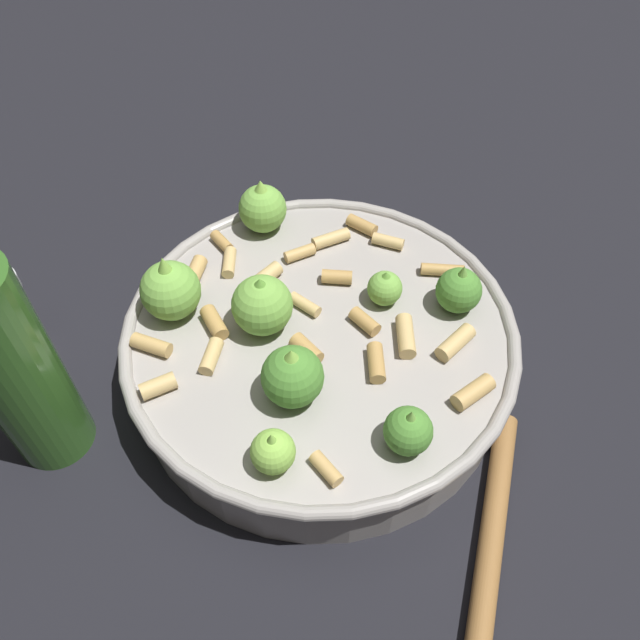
{
  "coord_description": "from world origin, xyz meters",
  "views": [
    {
      "loc": [
        0.15,
        0.25,
        0.41
      ],
      "look_at": [
        0.0,
        0.0,
        0.06
      ],
      "focal_mm": 35.08,
      "sensor_mm": 36.0,
      "label": 1
    }
  ],
  "objects": [
    {
      "name": "pepper_shaker",
      "position": [
        0.2,
        -0.13,
        0.04
      ],
      "size": [
        0.04,
        0.04,
        0.08
      ],
      "color": "gray",
      "rests_on": "ground"
    },
    {
      "name": "ground_plane",
      "position": [
        0.0,
        0.0,
        0.0
      ],
      "size": [
        2.4,
        2.4,
        0.0
      ],
      "primitive_type": "plane",
      "color": "black"
    },
    {
      "name": "olive_oil_bottle",
      "position": [
        0.2,
        -0.04,
        0.09
      ],
      "size": [
        0.05,
        0.05,
        0.22
      ],
      "color": "#336023",
      "rests_on": "ground"
    },
    {
      "name": "wooden_spoon",
      "position": [
        -0.0,
        0.2,
        0.01
      ],
      "size": [
        0.18,
        0.17,
        0.02
      ],
      "color": "olive",
      "rests_on": "ground"
    },
    {
      "name": "cooking_pan",
      "position": [
        0.0,
        -0.0,
        0.03
      ],
      "size": [
        0.3,
        0.3,
        0.11
      ],
      "color": "#9E9993",
      "rests_on": "ground"
    }
  ]
}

